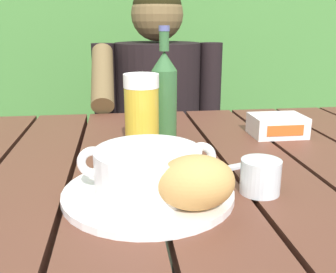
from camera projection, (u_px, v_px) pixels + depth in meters
The scene contains 12 objects.
dining_table at pixel (183, 199), 0.84m from camera, with size 1.34×0.85×0.78m.
hedge_backdrop at pixel (114, 33), 2.30m from camera, with size 3.23×0.98×1.98m.
chair_near_diner at pixel (155, 157), 1.72m from camera, with size 0.44×0.42×0.96m.
person_eating at pixel (158, 118), 1.47m from camera, with size 0.48×0.47×1.18m.
serving_plate at pixel (148, 193), 0.62m from camera, with size 0.28×0.28×0.01m.
soup_bowl at pixel (148, 169), 0.61m from camera, with size 0.22×0.17×0.08m.
bread_roll at pixel (196, 182), 0.55m from camera, with size 0.12×0.09×0.08m.
beer_glass at pixel (142, 114), 0.81m from camera, with size 0.07×0.07×0.17m.
beer_bottle at pixel (164, 95), 0.89m from camera, with size 0.06×0.06×0.26m.
water_glass_small at pixel (260, 176), 0.63m from camera, with size 0.07×0.07×0.06m.
butter_tub at pixel (277, 125), 0.96m from camera, with size 0.13×0.10×0.05m.
table_knife at pixel (223, 169), 0.73m from camera, with size 0.14×0.07×0.01m.
Camera 1 is at (-0.13, -0.76, 1.05)m, focal length 41.35 mm.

